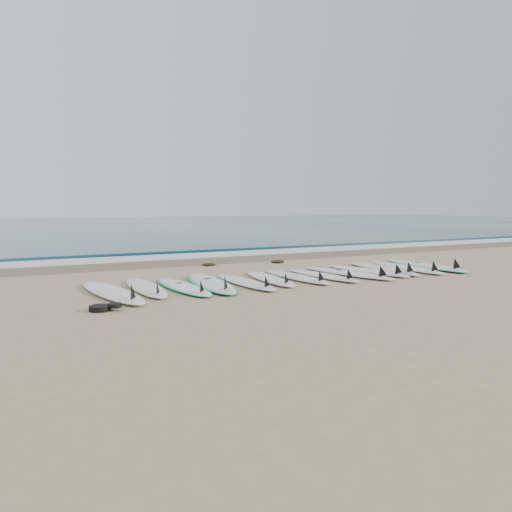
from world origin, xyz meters
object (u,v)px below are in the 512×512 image
surfboard_6 (298,277)px  surfboard_12 (426,265)px  leash_coil (103,308)px  surfboard_0 (113,292)px

surfboard_6 → surfboard_12: size_ratio=0.81×
surfboard_12 → leash_coil: size_ratio=6.45×
surfboard_6 → leash_coil: 4.49m
surfboard_0 → leash_coil: (-0.41, -1.22, -0.01)m
surfboard_0 → surfboard_6: 3.88m
surfboard_6 → surfboard_12: surfboard_12 is taller
surfboard_0 → leash_coil: size_ratio=6.20×
leash_coil → surfboard_12: bearing=10.1°
surfboard_12 → leash_coil: 8.36m
leash_coil → surfboard_0: bearing=71.6°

